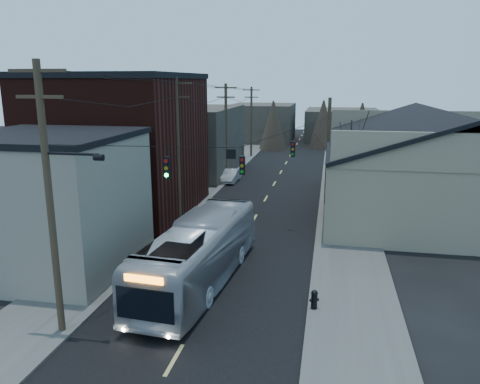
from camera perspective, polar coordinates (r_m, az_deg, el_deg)
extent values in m
cube|color=black|center=(43.58, 3.89, 0.47)|extent=(9.00, 110.00, 0.02)
cube|color=#474744|center=(44.80, -4.39, 0.88)|extent=(4.00, 110.00, 0.12)
cube|color=#474744|center=(43.29, 12.46, 0.15)|extent=(4.00, 110.00, 0.12)
cube|color=gray|center=(26.21, -22.13, -1.39)|extent=(8.00, 8.00, 7.00)
cube|color=black|center=(35.87, -14.21, 5.39)|extent=(10.00, 12.00, 10.00)
cube|color=#36312B|center=(50.73, -5.96, 6.26)|extent=(9.00, 14.00, 7.00)
cube|color=gray|center=(38.67, 22.46, 1.58)|extent=(16.00, 20.00, 5.00)
cube|color=black|center=(37.52, 16.94, 7.56)|extent=(8.16, 20.60, 2.86)
cube|color=#36312B|center=(78.26, 2.75, 8.45)|extent=(10.00, 12.00, 6.00)
cube|color=#36312B|center=(82.50, 12.31, 8.07)|extent=(12.00, 14.00, 5.00)
cone|color=black|center=(32.78, 13.12, 2.24)|extent=(0.40, 0.40, 7.20)
cylinder|color=#382B1E|center=(18.79, -22.15, -1.46)|extent=(0.28, 0.28, 10.50)
cube|color=#382B1E|center=(18.25, -23.52, 13.43)|extent=(2.20, 0.12, 0.12)
cylinder|color=#382B1E|center=(32.18, -7.59, 4.80)|extent=(0.28, 0.28, 10.00)
cube|color=#382B1E|center=(31.83, -7.85, 13.02)|extent=(2.20, 0.12, 0.12)
cylinder|color=#382B1E|center=(46.56, -1.72, 7.24)|extent=(0.28, 0.28, 9.50)
cube|color=#382B1E|center=(46.29, -1.76, 12.60)|extent=(2.20, 0.12, 0.12)
cylinder|color=#382B1E|center=(61.24, 1.38, 8.49)|extent=(0.28, 0.28, 9.00)
cube|color=#382B1E|center=(61.02, 1.41, 12.33)|extent=(2.20, 0.12, 0.12)
cylinder|color=#382B1E|center=(37.57, 10.64, 4.76)|extent=(0.28, 0.28, 8.50)
cube|color=black|center=(21.27, -8.89, 2.95)|extent=(0.28, 0.20, 1.00)
cube|color=black|center=(24.98, 0.29, 3.26)|extent=(0.28, 0.20, 1.00)
cube|color=black|center=(30.56, 6.46, 5.24)|extent=(0.28, 0.20, 1.00)
imported|color=#A2A6AE|center=(22.94, -5.02, -7.43)|extent=(3.65, 11.73, 3.22)
imported|color=#94979B|center=(46.15, -1.09, 2.01)|extent=(1.48, 3.88, 1.26)
cylinder|color=black|center=(21.03, 9.03, -13.00)|extent=(0.27, 0.27, 0.67)
sphere|color=black|center=(20.87, 9.07, -12.09)|extent=(0.29, 0.29, 0.29)
cylinder|color=black|center=(21.00, 9.04, -12.86)|extent=(0.41, 0.28, 0.13)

